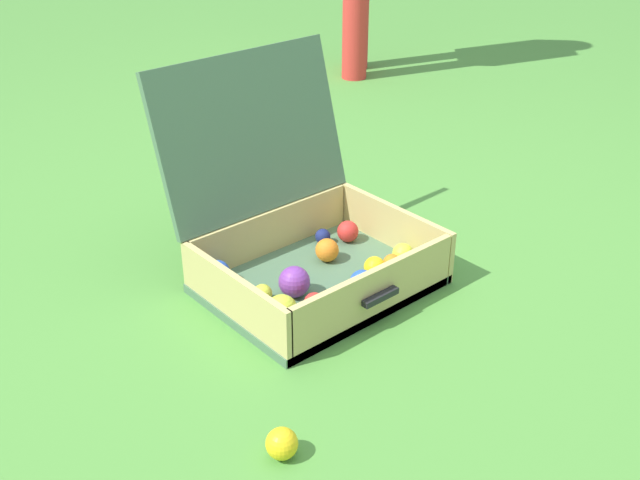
% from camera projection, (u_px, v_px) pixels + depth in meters
% --- Properties ---
extents(ground_plane, '(16.00, 16.00, 0.00)m').
position_uv_depth(ground_plane, '(316.00, 286.00, 2.07)').
color(ground_plane, '#4C8C38').
extents(open_suitcase, '(0.57, 0.59, 0.57)m').
position_uv_depth(open_suitcase, '(303.00, 238.00, 2.04)').
color(open_suitcase, '#4C7051').
rests_on(open_suitcase, ground).
extents(stray_ball_on_grass, '(0.07, 0.07, 0.07)m').
position_uv_depth(stray_ball_on_grass, '(282.00, 444.00, 1.50)').
color(stray_ball_on_grass, yellow).
rests_on(stray_ball_on_grass, ground).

